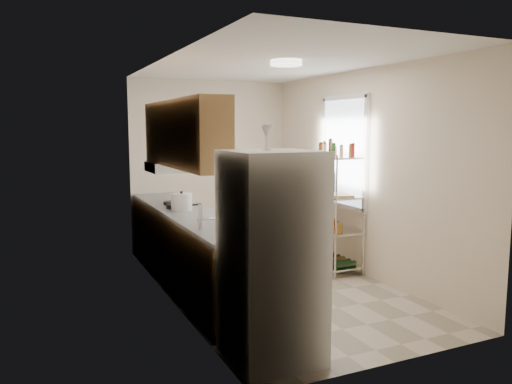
% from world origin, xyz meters
% --- Properties ---
extents(room, '(2.52, 4.42, 2.62)m').
position_xyz_m(room, '(0.00, 0.00, 1.30)').
color(room, '#C3B29E').
rests_on(room, ground).
extents(counter_run, '(0.63, 3.51, 0.90)m').
position_xyz_m(counter_run, '(-0.92, 0.44, 0.45)').
color(counter_run, '#A98048').
rests_on(counter_run, ground).
extents(upper_cabinets, '(0.33, 2.20, 0.72)m').
position_xyz_m(upper_cabinets, '(-1.05, 0.10, 1.81)').
color(upper_cabinets, '#A98048').
rests_on(upper_cabinets, room).
extents(range_hood, '(0.50, 0.60, 0.12)m').
position_xyz_m(range_hood, '(-1.00, 0.90, 1.39)').
color(range_hood, '#B7BABC').
rests_on(range_hood, room).
extents(window, '(0.06, 1.00, 1.46)m').
position_xyz_m(window, '(1.23, 0.35, 1.55)').
color(window, white).
rests_on(window, room).
extents(bakers_rack, '(0.45, 0.90, 1.73)m').
position_xyz_m(bakers_rack, '(1.00, 0.30, 1.11)').
color(bakers_rack, silver).
rests_on(bakers_rack, ground).
extents(ceiling_dome, '(0.34, 0.34, 0.05)m').
position_xyz_m(ceiling_dome, '(0.00, -0.30, 2.57)').
color(ceiling_dome, white).
rests_on(ceiling_dome, room).
extents(refrigerator, '(0.70, 0.70, 1.70)m').
position_xyz_m(refrigerator, '(-0.87, -1.71, 0.85)').
color(refrigerator, white).
rests_on(refrigerator, ground).
extents(wine_glass_a, '(0.07, 0.07, 0.20)m').
position_xyz_m(wine_glass_a, '(-0.85, -1.59, 1.80)').
color(wine_glass_a, silver).
rests_on(wine_glass_a, refrigerator).
extents(wine_glass_b, '(0.07, 0.07, 0.19)m').
position_xyz_m(wine_glass_b, '(-0.90, -1.67, 1.79)').
color(wine_glass_b, silver).
rests_on(wine_glass_b, refrigerator).
extents(rice_cooker, '(0.25, 0.25, 0.20)m').
position_xyz_m(rice_cooker, '(-0.97, 0.50, 1.00)').
color(rice_cooker, white).
rests_on(rice_cooker, counter_run).
extents(frying_pan_large, '(0.30, 0.30, 0.05)m').
position_xyz_m(frying_pan_large, '(-0.97, 0.68, 0.92)').
color(frying_pan_large, black).
rests_on(frying_pan_large, counter_run).
extents(frying_pan_small, '(0.27, 0.27, 0.04)m').
position_xyz_m(frying_pan_small, '(-0.97, 0.98, 0.92)').
color(frying_pan_small, black).
rests_on(frying_pan_small, counter_run).
extents(cutting_board, '(0.40, 0.47, 0.03)m').
position_xyz_m(cutting_board, '(0.95, 0.09, 1.02)').
color(cutting_board, tan).
rests_on(cutting_board, bakers_rack).
extents(espresso_machine, '(0.16, 0.24, 0.28)m').
position_xyz_m(espresso_machine, '(1.12, 0.63, 1.15)').
color(espresso_machine, black).
rests_on(espresso_machine, bakers_rack).
extents(storage_bag, '(0.14, 0.17, 0.17)m').
position_xyz_m(storage_bag, '(0.88, 0.49, 0.65)').
color(storage_bag, '#B32C16').
rests_on(storage_bag, bakers_rack).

